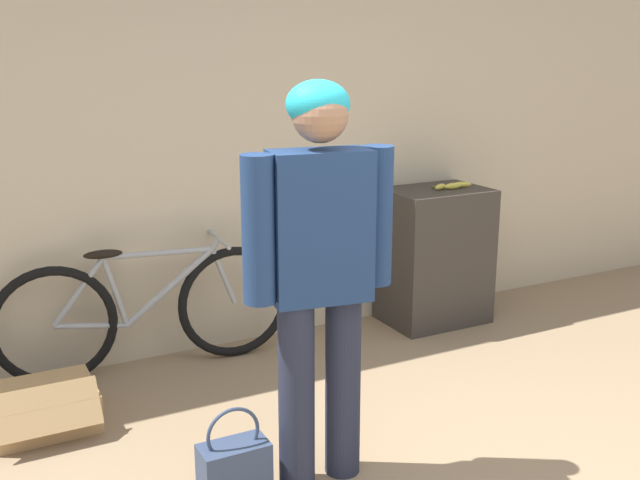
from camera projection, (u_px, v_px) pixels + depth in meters
name	position (u px, v px, depth m)	size (l,w,h in m)	color
wall_back	(240.00, 146.00, 4.73)	(8.00, 0.07, 2.60)	beige
side_shelf	(435.00, 256.00, 5.27)	(0.70, 0.50, 0.96)	#38332D
person	(320.00, 258.00, 3.17)	(0.70, 0.27, 1.79)	#23283D
bicycle	(148.00, 311.00, 4.47)	(1.79, 0.46, 0.79)	black
banana	(451.00, 186.00, 5.15)	(0.32, 0.09, 0.04)	#EAD64C
handbag	(234.00, 471.00, 3.21)	(0.30, 0.16, 0.45)	#334260
cardboard_box	(44.00, 407.00, 3.86)	(0.51, 0.53, 0.29)	tan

